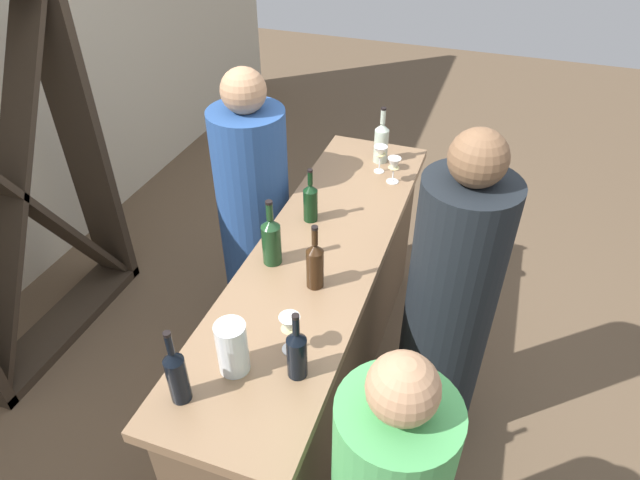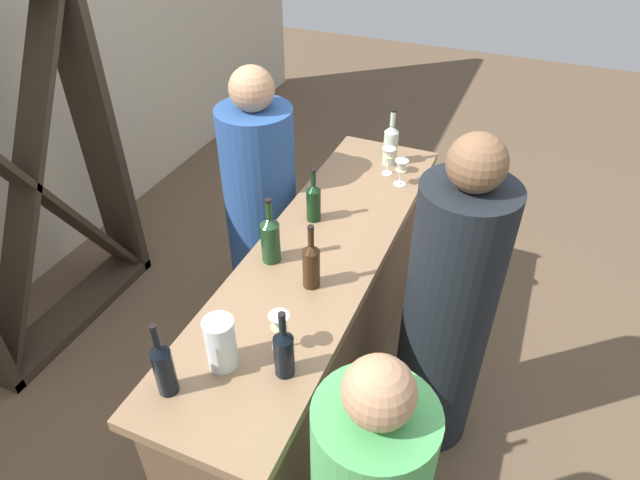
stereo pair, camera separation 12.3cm
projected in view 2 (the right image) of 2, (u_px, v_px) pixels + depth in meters
name	position (u px, v px, depth m)	size (l,w,h in m)	color
ground_plane	(320.00, 385.00, 3.08)	(12.00, 12.00, 0.00)	brown
bar_counter	(320.00, 323.00, 2.78)	(2.20, 0.57, 0.97)	brown
wine_rack	(26.00, 184.00, 2.91)	(1.20, 0.28, 1.96)	#33281E
wine_bottle_leftmost_near_black	(163.00, 367.00, 1.80)	(0.07, 0.07, 0.31)	black
wine_bottle_second_left_near_black	(284.00, 351.00, 1.87)	(0.07, 0.07, 0.29)	black
wine_bottle_center_amber_brown	(311.00, 264.00, 2.23)	(0.07, 0.07, 0.30)	#331E0F
wine_bottle_second_right_olive_green	(270.00, 238.00, 2.36)	(0.08, 0.08, 0.32)	#193D1E
wine_bottle_rightmost_dark_green	(314.00, 201.00, 2.61)	(0.07, 0.07, 0.28)	black
wine_bottle_far_right_clear_pale	(391.00, 143.00, 3.04)	(0.08, 0.08, 0.32)	#B7C6B2
wine_glass_near_left	(401.00, 169.00, 2.87)	(0.07, 0.07, 0.14)	white
wine_glass_near_center	(279.00, 325.00, 1.95)	(0.08, 0.08, 0.17)	white
wine_glass_near_right	(389.00, 156.00, 2.95)	(0.07, 0.07, 0.15)	white
water_pitcher	(221.00, 343.00, 1.90)	(0.11, 0.11, 0.21)	silver
person_center_guest	(447.00, 317.00, 2.44)	(0.50, 0.50, 1.65)	black
person_right_guest	(262.00, 216.00, 3.12)	(0.47, 0.47, 1.60)	#284C8C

